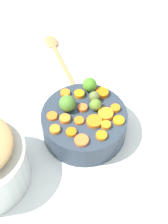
{
  "coord_description": "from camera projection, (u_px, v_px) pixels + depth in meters",
  "views": [
    {
      "loc": [
        0.44,
        -0.35,
        0.76
      ],
      "look_at": [
        -0.0,
        -0.04,
        0.1
      ],
      "focal_mm": 52.96,
      "sensor_mm": 36.0,
      "label": 1
    }
  ],
  "objects": [
    {
      "name": "carrot_slice_6",
      "position": [
        65.0,
        119.0,
        0.84
      ],
      "size": [
        0.04,
        0.04,
        0.01
      ],
      "primitive_type": "cylinder",
      "rotation": [
        0.0,
        0.0,
        5.16
      ],
      "color": "orange",
      "rests_on": "serving_bowl_carrots"
    },
    {
      "name": "carrot_slice_4",
      "position": [
        119.0,
        120.0,
        0.84
      ],
      "size": [
        0.04,
        0.04,
        0.01
      ],
      "primitive_type": "cylinder",
      "rotation": [
        0.0,
        0.0,
        3.65
      ],
      "color": "orange",
      "rests_on": "serving_bowl_carrots"
    },
    {
      "name": "brussels_sprout_1",
      "position": [
        94.0,
        97.0,
        0.87
      ],
      "size": [
        0.03,
        0.03,
        0.03
      ],
      "primitive_type": "sphere",
      "color": "#606C37",
      "rests_on": "serving_bowl_carrots"
    },
    {
      "name": "carrot_slice_11",
      "position": [
        79.0,
        94.0,
        0.89
      ],
      "size": [
        0.03,
        0.03,
        0.01
      ],
      "primitive_type": "cylinder",
      "rotation": [
        0.0,
        0.0,
        0.16
      ],
      "color": "orange",
      "rests_on": "serving_bowl_carrots"
    },
    {
      "name": "carrot_slice_15",
      "position": [
        83.0,
        108.0,
        0.86
      ],
      "size": [
        0.03,
        0.03,
        0.01
      ],
      "primitive_type": "cylinder",
      "rotation": [
        0.0,
        0.0,
        5.27
      ],
      "color": "orange",
      "rests_on": "serving_bowl_carrots"
    },
    {
      "name": "carrot_slice_1",
      "position": [
        71.0,
        132.0,
        0.81
      ],
      "size": [
        0.04,
        0.04,
        0.01
      ],
      "primitive_type": "cylinder",
      "rotation": [
        0.0,
        0.0,
        2.28
      ],
      "color": "orange",
      "rests_on": "serving_bowl_carrots"
    },
    {
      "name": "carrot_slice_12",
      "position": [
        102.0,
        93.0,
        0.89
      ],
      "size": [
        0.05,
        0.05,
        0.01
      ],
      "primitive_type": "cylinder",
      "rotation": [
        0.0,
        0.0,
        2.17
      ],
      "color": "orange",
      "rests_on": "serving_bowl_carrots"
    },
    {
      "name": "brussels_sprout_2",
      "position": [
        90.0,
        85.0,
        0.89
      ],
      "size": [
        0.04,
        0.04,
        0.04
      ],
      "primitive_type": "sphere",
      "color": "#488824",
      "rests_on": "serving_bowl_carrots"
    },
    {
      "name": "carrot_slice_5",
      "position": [
        106.0,
        125.0,
        0.83
      ],
      "size": [
        0.03,
        0.03,
        0.01
      ],
      "primitive_type": "cylinder",
      "rotation": [
        0.0,
        0.0,
        0.35
      ],
      "color": "orange",
      "rests_on": "serving_bowl_carrots"
    },
    {
      "name": "brussels_sprout_3",
      "position": [
        96.0,
        105.0,
        0.85
      ],
      "size": [
        0.03,
        0.03,
        0.03
      ],
      "primitive_type": "sphere",
      "color": "olive",
      "rests_on": "serving_bowl_carrots"
    },
    {
      "name": "carrot_slice_10",
      "position": [
        106.0,
        114.0,
        0.85
      ],
      "size": [
        0.05,
        0.05,
        0.01
      ],
      "primitive_type": "cylinder",
      "rotation": [
        0.0,
        0.0,
        2.71
      ],
      "color": "orange",
      "rests_on": "serving_bowl_carrots"
    },
    {
      "name": "serving_bowl_carrots",
      "position": [
        84.0,
        123.0,
        0.88
      ],
      "size": [
        0.23,
        0.23,
        0.07
      ],
      "primitive_type": "cylinder",
      "color": "#2B3746",
      "rests_on": "tabletop"
    },
    {
      "name": "tabletop",
      "position": [
        97.0,
        127.0,
        0.93
      ],
      "size": [
        2.4,
        2.4,
        0.02
      ],
      "primitive_type": "cube",
      "color": "white",
      "rests_on": "ground"
    },
    {
      "name": "carrot_slice_9",
      "position": [
        52.0,
        116.0,
        0.85
      ],
      "size": [
        0.03,
        0.03,
        0.01
      ],
      "primitive_type": "cylinder",
      "rotation": [
        0.0,
        0.0,
        6.24
      ],
      "color": "orange",
      "rests_on": "serving_bowl_carrots"
    },
    {
      "name": "carrot_slice_0",
      "position": [
        79.0,
        121.0,
        0.84
      ],
      "size": [
        0.04,
        0.04,
        0.01
      ],
      "primitive_type": "cylinder",
      "rotation": [
        0.0,
        0.0,
        0.86
      ],
      "color": "orange",
      "rests_on": "serving_bowl_carrots"
    },
    {
      "name": "carrot_slice_2",
      "position": [
        94.0,
        121.0,
        0.83
      ],
      "size": [
        0.04,
        0.04,
        0.01
      ],
      "primitive_type": "cylinder",
      "rotation": [
        0.0,
        0.0,
        6.23
      ],
      "color": "orange",
      "rests_on": "serving_bowl_carrots"
    },
    {
      "name": "carrot_slice_8",
      "position": [
        115.0,
        108.0,
        0.86
      ],
      "size": [
        0.04,
        0.04,
        0.01
      ],
      "primitive_type": "cylinder",
      "rotation": [
        0.0,
        0.0,
        2.46
      ],
      "color": "orange",
      "rests_on": "serving_bowl_carrots"
    },
    {
      "name": "carrot_slice_7",
      "position": [
        101.0,
        136.0,
        0.81
      ],
      "size": [
        0.04,
        0.04,
        0.01
      ],
      "primitive_type": "cylinder",
      "rotation": [
        0.0,
        0.0,
        0.76
      ],
      "color": "orange",
      "rests_on": "serving_bowl_carrots"
    },
    {
      "name": "carrot_slice_14",
      "position": [
        56.0,
        131.0,
        0.81
      ],
      "size": [
        0.03,
        0.03,
        0.01
      ],
      "primitive_type": "cylinder",
      "rotation": [
        0.0,
        0.0,
        3.01
      ],
      "color": "orange",
      "rests_on": "serving_bowl_carrots"
    },
    {
      "name": "wooden_spoon",
      "position": [
        55.0,
        50.0,
        1.12
      ],
      "size": [
        0.27,
        0.09,
        0.01
      ],
      "color": "#B37D4C",
      "rests_on": "tabletop"
    },
    {
      "name": "carrot_slice_3",
      "position": [
        65.0,
        93.0,
        0.9
      ],
      "size": [
        0.04,
        0.04,
        0.01
      ],
      "primitive_type": "cylinder",
      "rotation": [
        0.0,
        0.0,
        3.93
      ],
      "color": "orange",
      "rests_on": "serving_bowl_carrots"
    },
    {
      "name": "carrot_slice_13",
      "position": [
        82.0,
        140.0,
        0.8
      ],
      "size": [
        0.04,
        0.04,
        0.01
      ],
      "primitive_type": "cylinder",
      "rotation": [
        0.0,
        0.0,
        2.93
      ],
      "color": "orange",
      "rests_on": "serving_bowl_carrots"
    },
    {
      "name": "brussels_sprout_0",
      "position": [
        67.0,
        103.0,
        0.85
      ],
      "size": [
        0.04,
        0.04,
        0.04
      ],
      "primitive_type": "sphere",
      "color": "#497D2B",
      "rests_on": "serving_bowl_carrots"
    }
  ]
}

